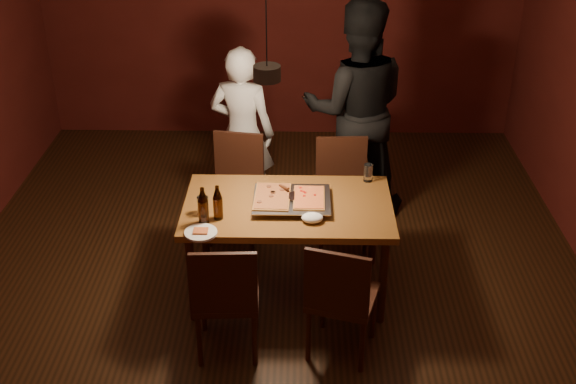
{
  "coord_description": "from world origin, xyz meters",
  "views": [
    {
      "loc": [
        0.22,
        -4.45,
        3.33
      ],
      "look_at": [
        0.14,
        0.04,
        0.85
      ],
      "focal_mm": 45.0,
      "sensor_mm": 36.0,
      "label": 1
    }
  ],
  "objects_px": {
    "chair_far_right": "(342,182)",
    "pendant_lamp": "(267,72)",
    "dining_table": "(288,213)",
    "pizza_tray": "(292,201)",
    "chair_near_right": "(340,292)",
    "chair_near_left": "(225,291)",
    "plate_slice": "(201,232)",
    "diner_white": "(242,133)",
    "diner_dark": "(356,109)",
    "chair_far_left": "(237,177)",
    "beer_bottle_a": "(203,206)",
    "beer_bottle_b": "(218,202)"
  },
  "relations": [
    {
      "from": "chair_far_left",
      "to": "beer_bottle_b",
      "type": "height_order",
      "value": "beer_bottle_b"
    },
    {
      "from": "beer_bottle_a",
      "to": "beer_bottle_b",
      "type": "bearing_deg",
      "value": 32.4
    },
    {
      "from": "chair_far_left",
      "to": "chair_near_left",
      "type": "distance_m",
      "value": 1.57
    },
    {
      "from": "dining_table",
      "to": "pizza_tray",
      "type": "distance_m",
      "value": 0.1
    },
    {
      "from": "pizza_tray",
      "to": "beer_bottle_b",
      "type": "height_order",
      "value": "beer_bottle_b"
    },
    {
      "from": "diner_white",
      "to": "diner_dark",
      "type": "height_order",
      "value": "diner_dark"
    },
    {
      "from": "chair_near_left",
      "to": "pendant_lamp",
      "type": "distance_m",
      "value": 1.44
    },
    {
      "from": "pizza_tray",
      "to": "beer_bottle_a",
      "type": "height_order",
      "value": "beer_bottle_a"
    },
    {
      "from": "pizza_tray",
      "to": "dining_table",
      "type": "bearing_deg",
      "value": 178.89
    },
    {
      "from": "beer_bottle_b",
      "to": "plate_slice",
      "type": "height_order",
      "value": "beer_bottle_b"
    },
    {
      "from": "plate_slice",
      "to": "dining_table",
      "type": "bearing_deg",
      "value": 35.35
    },
    {
      "from": "dining_table",
      "to": "pizza_tray",
      "type": "relative_size",
      "value": 2.73
    },
    {
      "from": "chair_far_right",
      "to": "beer_bottle_b",
      "type": "xyz_separation_m",
      "value": [
        -0.91,
        -0.95,
        0.34
      ]
    },
    {
      "from": "chair_far_right",
      "to": "pendant_lamp",
      "type": "height_order",
      "value": "pendant_lamp"
    },
    {
      "from": "chair_far_right",
      "to": "beer_bottle_a",
      "type": "distance_m",
      "value": 1.47
    },
    {
      "from": "chair_near_left",
      "to": "beer_bottle_a",
      "type": "height_order",
      "value": "beer_bottle_a"
    },
    {
      "from": "chair_far_left",
      "to": "pizza_tray",
      "type": "relative_size",
      "value": 0.88
    },
    {
      "from": "chair_far_right",
      "to": "beer_bottle_b",
      "type": "relative_size",
      "value": 1.91
    },
    {
      "from": "pizza_tray",
      "to": "beer_bottle_a",
      "type": "relative_size",
      "value": 2.04
    },
    {
      "from": "chair_far_right",
      "to": "plate_slice",
      "type": "distance_m",
      "value": 1.55
    },
    {
      "from": "chair_far_right",
      "to": "dining_table",
      "type": "bearing_deg",
      "value": 57.23
    },
    {
      "from": "pizza_tray",
      "to": "diner_dark",
      "type": "relative_size",
      "value": 0.29
    },
    {
      "from": "beer_bottle_a",
      "to": "diner_dark",
      "type": "relative_size",
      "value": 0.14
    },
    {
      "from": "chair_far_left",
      "to": "diner_white",
      "type": "xyz_separation_m",
      "value": [
        0.03,
        0.37,
        0.23
      ]
    },
    {
      "from": "chair_near_left",
      "to": "chair_near_right",
      "type": "distance_m",
      "value": 0.74
    },
    {
      "from": "dining_table",
      "to": "chair_near_left",
      "type": "height_order",
      "value": "chair_near_left"
    },
    {
      "from": "pizza_tray",
      "to": "diner_dark",
      "type": "xyz_separation_m",
      "value": [
        0.53,
        1.29,
        0.18
      ]
    },
    {
      "from": "chair_near_right",
      "to": "pendant_lamp",
      "type": "xyz_separation_m",
      "value": [
        -0.48,
        0.71,
        1.22
      ]
    },
    {
      "from": "beer_bottle_b",
      "to": "diner_white",
      "type": "bearing_deg",
      "value": 87.46
    },
    {
      "from": "diner_white",
      "to": "pendant_lamp",
      "type": "xyz_separation_m",
      "value": [
        0.28,
        -1.23,
        0.99
      ]
    },
    {
      "from": "chair_far_right",
      "to": "diner_white",
      "type": "xyz_separation_m",
      "value": [
        -0.84,
        0.44,
        0.23
      ]
    },
    {
      "from": "chair_far_right",
      "to": "beer_bottle_b",
      "type": "distance_m",
      "value": 1.36
    },
    {
      "from": "dining_table",
      "to": "diner_dark",
      "type": "height_order",
      "value": "diner_dark"
    },
    {
      "from": "beer_bottle_a",
      "to": "diner_white",
      "type": "distance_m",
      "value": 1.46
    },
    {
      "from": "diner_white",
      "to": "pendant_lamp",
      "type": "bearing_deg",
      "value": 114.9
    },
    {
      "from": "pendant_lamp",
      "to": "chair_near_right",
      "type": "bearing_deg",
      "value": -55.54
    },
    {
      "from": "pizza_tray",
      "to": "plate_slice",
      "type": "height_order",
      "value": "pizza_tray"
    },
    {
      "from": "chair_near_right",
      "to": "diner_dark",
      "type": "height_order",
      "value": "diner_dark"
    },
    {
      "from": "dining_table",
      "to": "chair_far_right",
      "type": "xyz_separation_m",
      "value": [
        0.43,
        0.75,
        -0.14
      ]
    },
    {
      "from": "plate_slice",
      "to": "diner_dark",
      "type": "xyz_separation_m",
      "value": [
        1.13,
        1.7,
        0.2
      ]
    },
    {
      "from": "chair_near_left",
      "to": "plate_slice",
      "type": "xyz_separation_m",
      "value": [
        -0.19,
        0.34,
        0.22
      ]
    },
    {
      "from": "pendant_lamp",
      "to": "diner_white",
      "type": "bearing_deg",
      "value": 102.92
    },
    {
      "from": "chair_far_left",
      "to": "pendant_lamp",
      "type": "distance_m",
      "value": 1.53
    },
    {
      "from": "chair_far_left",
      "to": "diner_dark",
      "type": "relative_size",
      "value": 0.25
    },
    {
      "from": "beer_bottle_b",
      "to": "diner_dark",
      "type": "xyz_separation_m",
      "value": [
        1.04,
        1.49,
        0.08
      ]
    },
    {
      "from": "chair_far_right",
      "to": "chair_near_right",
      "type": "relative_size",
      "value": 0.93
    },
    {
      "from": "pizza_tray",
      "to": "diner_white",
      "type": "relative_size",
      "value": 0.36
    },
    {
      "from": "diner_dark",
      "to": "chair_near_left",
      "type": "bearing_deg",
      "value": 65.19
    },
    {
      "from": "pizza_tray",
      "to": "beer_bottle_b",
      "type": "relative_size",
      "value": 2.17
    },
    {
      "from": "beer_bottle_a",
      "to": "chair_far_left",
      "type": "bearing_deg",
      "value": 83.35
    }
  ]
}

